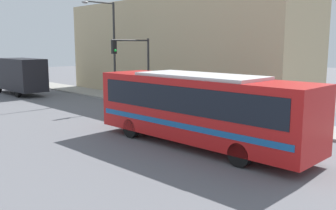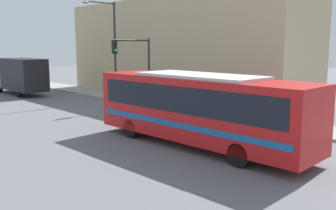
% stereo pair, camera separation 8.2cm
% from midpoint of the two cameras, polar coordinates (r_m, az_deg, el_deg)
% --- Properties ---
extents(ground_plane, '(120.00, 120.00, 0.00)m').
position_cam_midpoint_polar(ground_plane, '(16.68, 6.97, -6.22)').
color(ground_plane, slate).
extents(sidewalk, '(2.86, 70.00, 0.13)m').
position_cam_midpoint_polar(sidewalk, '(35.58, -12.23, 1.98)').
color(sidewalk, gray).
rests_on(sidewalk, ground_plane).
extents(building_facade, '(6.00, 23.46, 8.12)m').
position_cam_midpoint_polar(building_facade, '(32.32, 1.25, 8.57)').
color(building_facade, tan).
rests_on(building_facade, ground_plane).
extents(city_bus, '(2.86, 10.57, 3.16)m').
position_cam_midpoint_polar(city_bus, '(16.23, 4.63, -0.05)').
color(city_bus, red).
rests_on(city_bus, ground_plane).
extents(delivery_truck, '(2.22, 7.34, 3.20)m').
position_cam_midpoint_polar(delivery_truck, '(35.91, -21.79, 4.27)').
color(delivery_truck, black).
rests_on(delivery_truck, ground_plane).
extents(fire_hydrant, '(0.25, 0.34, 0.74)m').
position_cam_midpoint_polar(fire_hydrant, '(23.91, 4.42, -0.26)').
color(fire_hydrant, '#999999').
rests_on(fire_hydrant, sidewalk).
extents(traffic_light_pole, '(3.28, 0.35, 4.72)m').
position_cam_midpoint_polar(traffic_light_pole, '(26.48, -5.07, 6.98)').
color(traffic_light_pole, '#2D2D2D').
rests_on(traffic_light_pole, sidewalk).
extents(street_lamp, '(2.94, 0.28, 7.57)m').
position_cam_midpoint_polar(street_lamp, '(30.43, -8.88, 9.53)').
color(street_lamp, '#2D2D2D').
rests_on(street_lamp, sidewalk).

